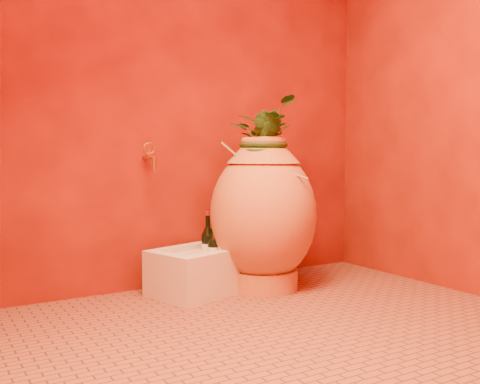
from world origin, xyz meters
TOP-DOWN VIEW (x-y plane):
  - floor at (0.00, 0.00)m, footprint 2.50×2.50m
  - wall_back at (0.00, 1.00)m, footprint 2.50×0.02m
  - wall_right at (1.25, 0.00)m, footprint 0.02×2.00m
  - amphora at (0.30, 0.65)m, footprint 0.81×0.81m
  - stone_basin at (-0.06, 0.75)m, footprint 0.63×0.53m
  - wine_bottle_a at (0.06, 0.68)m, footprint 0.08×0.08m
  - wine_bottle_b at (0.02, 0.75)m, footprint 0.07×0.07m
  - wine_bottle_c at (0.02, 0.82)m, footprint 0.08×0.08m
  - wall_tap at (-0.30, 0.91)m, footprint 0.07×0.15m
  - plant_main at (0.31, 0.66)m, footprint 0.57×0.56m
  - plant_side at (0.26, 0.59)m, footprint 0.27×0.27m

SIDE VIEW (x-z plane):
  - floor at x=0.00m, z-range 0.00..0.00m
  - stone_basin at x=-0.06m, z-range -0.01..0.25m
  - wine_bottle_b at x=0.02m, z-range 0.10..0.39m
  - wine_bottle_c at x=0.02m, z-range 0.09..0.42m
  - wine_bottle_a at x=0.06m, z-range 0.09..0.42m
  - amphora at x=0.30m, z-range 0.00..0.89m
  - wall_tap at x=-0.30m, z-range 0.70..0.87m
  - plant_side at x=0.26m, z-range 0.66..1.04m
  - plant_main at x=0.31m, z-range 0.66..1.14m
  - wall_back at x=0.00m, z-range 0.00..2.50m
  - wall_right at x=1.25m, z-range 0.00..2.50m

